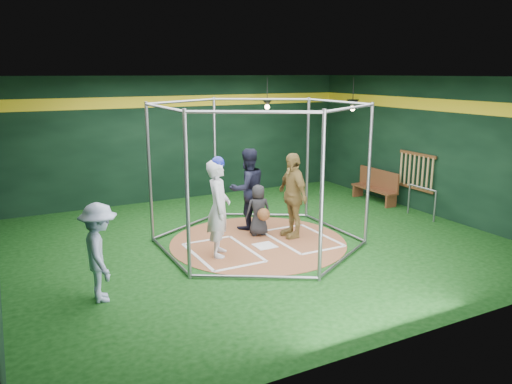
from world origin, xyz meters
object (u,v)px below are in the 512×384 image
batter_figure (219,207)px  visitor_leopard (292,195)px  umpire (248,189)px  dugout_bench (376,185)px

batter_figure → visitor_leopard: 1.94m
umpire → dugout_bench: (4.37, 0.57, -0.49)m
dugout_bench → visitor_leopard: bearing=-157.5°
visitor_leopard → umpire: (-0.60, 0.99, 0.00)m
batter_figure → umpire: batter_figure is taller
visitor_leopard → umpire: size_ratio=1.00×
batter_figure → visitor_leopard: (1.91, 0.33, -0.05)m
visitor_leopard → dugout_bench: size_ratio=1.19×
batter_figure → umpire: 1.86m
batter_figure → dugout_bench: size_ratio=1.27×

